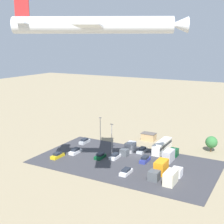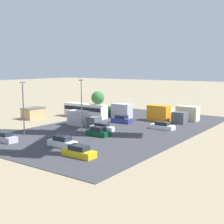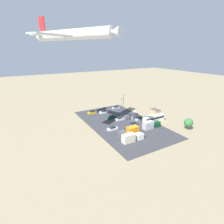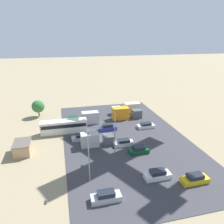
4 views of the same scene
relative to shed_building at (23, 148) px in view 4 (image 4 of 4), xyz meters
name	(u,v)px [view 4 (image 4 of 4)]	position (x,y,z in m)	size (l,w,h in m)	color
ground_plane	(100,140)	(-2.14, 16.67, -1.29)	(400.00, 400.00, 0.00)	gray
parking_lot_surface	(124,137)	(-2.14, 22.76, -1.25)	(51.29, 28.67, 0.08)	#38383D
shed_building	(23,148)	(0.00, 0.00, 0.00)	(4.95, 3.42, 2.56)	tan
bus	(64,126)	(-8.18, 8.75, 0.52)	(2.62, 11.38, 3.21)	silver
parked_car_0	(108,127)	(-7.05, 19.80, -0.52)	(1.78, 4.45, 1.66)	navy
parked_car_1	(157,175)	(14.58, 23.64, -0.54)	(1.86, 4.60, 1.61)	silver
parked_car_2	(195,179)	(17.10, 29.20, -0.56)	(1.85, 4.73, 1.56)	gold
parked_car_3	(139,150)	(5.71, 23.52, -0.55)	(1.91, 4.15, 1.58)	#0C4723
parked_car_4	(124,143)	(1.84, 21.40, -0.61)	(1.90, 4.52, 1.43)	silver
parked_car_5	(82,137)	(-3.05, 12.63, -0.59)	(1.91, 4.77, 1.48)	#ADB2B7
parked_car_6	(106,197)	(17.71, 13.89, -0.54)	(1.78, 4.59, 1.60)	#ADB2B7
parked_car_7	(146,126)	(-6.05, 29.93, -0.62)	(1.92, 4.57, 1.40)	silver
parked_truck_0	(95,140)	(0.35, 15.22, 0.17)	(2.34, 7.23, 3.01)	#4C5156
parked_truck_1	(85,118)	(-12.77, 14.68, 0.29)	(2.44, 8.50, 3.26)	#0C4723
parked_truck_2	(128,109)	(-18.10, 28.65, 0.26)	(2.49, 8.73, 3.20)	silver
parked_truck_3	(125,113)	(-13.86, 26.51, 0.37)	(2.60, 8.64, 3.45)	#4C5156
tree_near_shed	(38,106)	(-21.80, 1.81, 1.91)	(3.72, 3.72, 5.07)	brown
light_pole_lot_centre	(89,154)	(12.44, 12.22, 3.85)	(0.90, 0.28, 9.24)	gray
light_pole_lot_edge	(115,130)	(4.45, 18.69, 4.00)	(0.90, 0.28, 9.53)	gray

